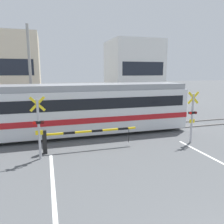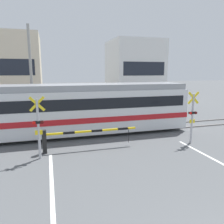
{
  "view_description": "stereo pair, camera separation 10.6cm",
  "coord_description": "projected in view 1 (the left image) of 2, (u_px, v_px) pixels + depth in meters",
  "views": [
    {
      "loc": [
        -3.6,
        -1.72,
        3.91
      ],
      "look_at": [
        0.0,
        10.18,
        1.6
      ],
      "focal_mm": 35.0,
      "sensor_mm": 36.0,
      "label": 1
    },
    {
      "loc": [
        -3.5,
        -1.75,
        3.91
      ],
      "look_at": [
        0.0,
        10.18,
        1.6
      ],
      "focal_mm": 35.0,
      "sensor_mm": 36.0,
      "label": 2
    }
  ],
  "objects": [
    {
      "name": "utility_pole_streetside",
      "position": [
        30.0,
        73.0,
        17.48
      ],
      "size": [
        0.22,
        0.22,
        7.55
      ],
      "color": "gray",
      "rests_on": "ground_plane"
    },
    {
      "name": "crossing_signal_right",
      "position": [
        192.0,
        115.0,
        11.93
      ],
      "size": [
        0.68,
        0.15,
        2.86
      ],
      "color": "#B2B2B7",
      "rests_on": "ground_plane"
    },
    {
      "name": "rail_track_near",
      "position": [
        108.0,
        134.0,
        13.78
      ],
      "size": [
        50.0,
        0.1,
        0.08
      ],
      "color": "gray",
      "rests_on": "ground_plane"
    },
    {
      "name": "building_right_of_street",
      "position": [
        133.0,
        72.0,
        27.89
      ],
      "size": [
        6.02,
        6.32,
        7.69
      ],
      "color": "white",
      "rests_on": "ground_plane"
    },
    {
      "name": "crossing_barrier_far",
      "position": [
        125.0,
        111.0,
        17.73
      ],
      "size": [
        4.81,
        0.2,
        1.15
      ],
      "color": "black",
      "rests_on": "ground_plane"
    },
    {
      "name": "building_left_of_street",
      "position": [
        10.0,
        71.0,
        23.78
      ],
      "size": [
        6.19,
        6.32,
        7.86
      ],
      "color": "beige",
      "rests_on": "ground_plane"
    },
    {
      "name": "rail_track_far",
      "position": [
        102.0,
        128.0,
        15.13
      ],
      "size": [
        50.0,
        0.1,
        0.08
      ],
      "color": "gray",
      "rests_on": "ground_plane"
    },
    {
      "name": "commuter_train",
      "position": [
        50.0,
        109.0,
        13.18
      ],
      "size": [
        17.26,
        2.89,
        3.14
      ],
      "color": "silver",
      "rests_on": "ground_plane"
    },
    {
      "name": "crossing_barrier_near",
      "position": [
        73.0,
        136.0,
        10.85
      ],
      "size": [
        4.81,
        0.2,
        1.15
      ],
      "color": "black",
      "rests_on": "ground_plane"
    },
    {
      "name": "crossing_signal_left",
      "position": [
        39.0,
        125.0,
        9.66
      ],
      "size": [
        0.68,
        0.15,
        2.86
      ],
      "color": "#B2B2B7",
      "rests_on": "ground_plane"
    }
  ]
}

